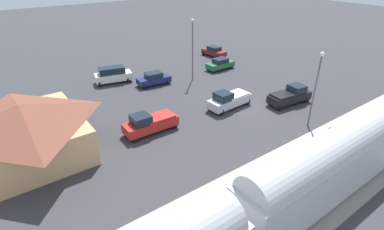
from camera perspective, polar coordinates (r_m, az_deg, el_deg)
name	(u,v)px	position (r m, az deg, el deg)	size (l,w,h in m)	color
ground_plane	(243,106)	(35.56, 9.77, 1.69)	(200.00, 200.00, 0.00)	#38383D
railway_track	(363,164)	(29.07, 29.78, -8.16)	(4.80, 70.00, 0.30)	gray
platform	(320,143)	(30.37, 23.22, -4.87)	(3.20, 46.00, 0.30)	#A8A399
passenger_train	(238,221)	(17.22, 8.80, -19.33)	(2.93, 34.33, 4.98)	silver
station_building	(25,130)	(28.91, -29.20, -2.46)	(10.69, 9.62, 4.90)	tan
pedestrian_on_platform	(329,134)	(29.80, 24.66, -3.28)	(0.36, 0.36, 1.71)	#333338
sedan_maroon	(214,51)	(53.80, 4.21, 12.03)	(4.71, 2.74, 1.74)	maroon
pickup_red	(150,123)	(29.65, -8.09, -1.50)	(2.03, 5.42, 2.14)	red
pickup_silver	(229,100)	(34.48, 7.03, 2.93)	(2.23, 5.49, 2.14)	silver
suv_white	(113,75)	(42.98, -14.88, 7.47)	(2.99, 5.21, 2.22)	white
pickup_black	(290,95)	(37.15, 18.24, 3.56)	(2.55, 5.58, 2.14)	black
sedan_green	(220,64)	(47.13, 5.41, 9.70)	(1.88, 4.52, 1.74)	#236638
sedan_navy	(154,79)	(41.19, -7.30, 6.90)	(2.24, 4.65, 1.74)	navy
light_pole_near_platform	(317,81)	(31.32, 22.71, 5.99)	(0.44, 0.44, 7.78)	#515156
light_pole_lot_center	(193,43)	(41.29, 0.10, 13.54)	(0.44, 0.44, 8.44)	#515156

